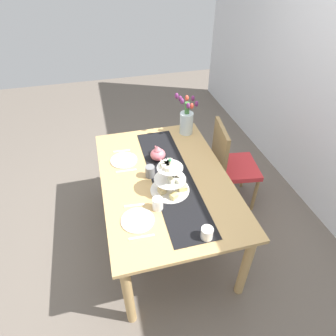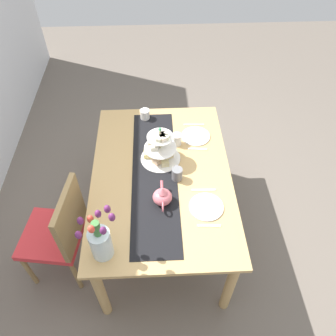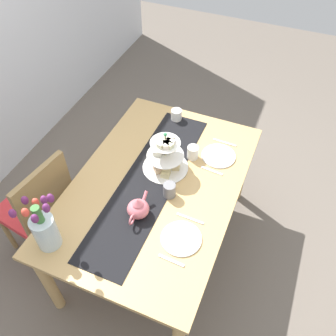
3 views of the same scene
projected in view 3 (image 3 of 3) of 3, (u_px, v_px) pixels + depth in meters
The scene contains 16 objects.
ground_plane at pixel (158, 244), 2.81m from camera, with size 8.00×8.00×0.00m, color #6B6056.
dining_table at pixel (156, 194), 2.34m from camera, with size 1.53×1.01×0.73m.
chair_left at pixel (39, 206), 2.43m from camera, with size 0.48×0.48×0.91m.
table_runner at pixel (149, 182), 2.28m from camera, with size 1.36×0.32×0.00m, color black.
tiered_cake_stand at pixel (165, 157), 2.29m from camera, with size 0.30×0.30×0.30m.
teapot at pixel (138, 209), 2.07m from camera, with size 0.24×0.13×0.14m.
tulip_vase at pixel (44, 228), 1.88m from camera, with size 0.16×0.22×0.42m.
cream_jug at pixel (176, 115), 2.67m from camera, with size 0.08×0.08×0.09m, color white.
dinner_plate_left at pixel (181, 238), 2.00m from camera, with size 0.23×0.23×0.01m, color white.
fork_left at pixel (171, 261), 1.91m from camera, with size 0.02×0.15×0.01m, color silver.
knife_left at pixel (190, 219), 2.09m from camera, with size 0.01×0.17×0.01m, color silver.
dinner_plate_right at pixel (219, 156), 2.43m from camera, with size 0.23×0.23×0.01m, color white.
fork_right at pixel (212, 171), 2.34m from camera, with size 0.02×0.15×0.01m, color silver.
knife_right at pixel (225, 143), 2.52m from camera, with size 0.01×0.17×0.01m, color silver.
mug_grey at pixel (169, 190), 2.17m from camera, with size 0.08×0.08×0.10m, color slate.
mug_white_text at pixel (193, 152), 2.39m from camera, with size 0.08×0.08×0.10m, color white.
Camera 3 is at (-1.31, -0.63, 2.47)m, focal length 38.41 mm.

